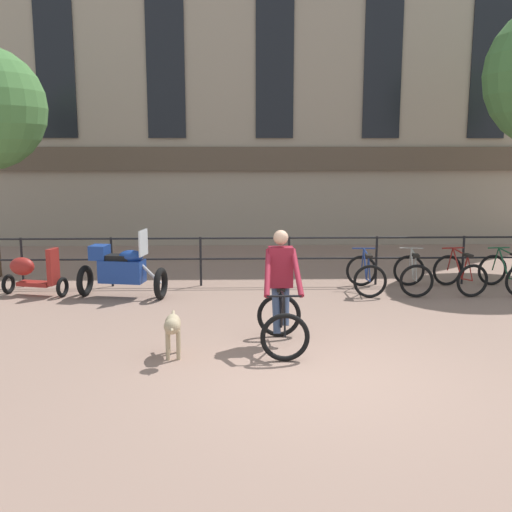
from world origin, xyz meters
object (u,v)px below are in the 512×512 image
(dog, at_px, (173,327))
(parked_scooter, at_px, (32,273))
(cyclist_with_bike, at_px, (281,295))
(parked_motorcycle, at_px, (121,269))
(parked_bicycle_near_lamp, at_px, (366,275))
(parked_bicycle_mid_right, at_px, (460,274))
(parked_bicycle_mid_left, at_px, (413,274))
(parked_bicycle_far_end, at_px, (506,274))

(dog, height_order, parked_scooter, parked_scooter)
(cyclist_with_bike, relative_size, parked_motorcycle, 0.96)
(parked_bicycle_near_lamp, height_order, parked_bicycle_mid_right, same)
(dog, distance_m, parked_bicycle_mid_right, 6.67)
(parked_motorcycle, xyz_separation_m, parked_bicycle_mid_right, (6.80, 0.35, -0.20))
(cyclist_with_bike, bearing_deg, parked_scooter, 145.10)
(parked_bicycle_near_lamp, height_order, parked_bicycle_mid_left, same)
(parked_motorcycle, distance_m, parked_bicycle_mid_left, 5.85)
(cyclist_with_bike, bearing_deg, parked_motorcycle, 133.69)
(parked_motorcycle, height_order, parked_bicycle_mid_left, parked_motorcycle)
(cyclist_with_bike, relative_size, parked_bicycle_mid_right, 1.43)
(parked_bicycle_near_lamp, height_order, parked_bicycle_far_end, same)
(dog, height_order, parked_bicycle_far_end, parked_bicycle_far_end)
(cyclist_with_bike, xyz_separation_m, dog, (-1.53, -0.53, -0.31))
(parked_motorcycle, relative_size, parked_bicycle_near_lamp, 1.55)
(cyclist_with_bike, height_order, parked_bicycle_near_lamp, cyclist_with_bike)
(parked_bicycle_near_lamp, relative_size, parked_bicycle_mid_left, 0.96)
(cyclist_with_bike, bearing_deg, dog, -161.46)
(parked_bicycle_mid_right, relative_size, parked_scooter, 0.88)
(parked_bicycle_mid_left, bearing_deg, parked_motorcycle, 11.37)
(parked_motorcycle, bearing_deg, parked_scooter, 93.46)
(dog, bearing_deg, parked_bicycle_mid_left, 36.50)
(parked_motorcycle, xyz_separation_m, parked_scooter, (-1.80, 0.23, -0.10))
(parked_bicycle_far_end, relative_size, parked_scooter, 0.88)
(parked_motorcycle, height_order, parked_bicycle_far_end, parked_motorcycle)
(dog, height_order, parked_bicycle_mid_left, parked_bicycle_mid_left)
(parked_bicycle_mid_left, height_order, parked_bicycle_mid_right, same)
(parked_bicycle_far_end, bearing_deg, parked_bicycle_mid_right, -6.74)
(parked_bicycle_far_end, xyz_separation_m, parked_scooter, (-9.57, -0.12, 0.10))
(parked_bicycle_near_lamp, xyz_separation_m, parked_bicycle_mid_left, (0.96, 0.00, 0.00))
(cyclist_with_bike, distance_m, parked_scooter, 5.72)
(parked_bicycle_mid_right, height_order, parked_scooter, parked_scooter)
(parked_bicycle_far_end, bearing_deg, parked_bicycle_mid_left, -6.74)
(parked_motorcycle, xyz_separation_m, parked_bicycle_far_end, (7.77, 0.35, -0.20))
(parked_scooter, bearing_deg, parked_bicycle_mid_right, -74.81)
(cyclist_with_bike, distance_m, parked_bicycle_mid_right, 5.15)
(cyclist_with_bike, distance_m, parked_bicycle_far_end, 5.92)
(cyclist_with_bike, relative_size, parked_bicycle_mid_left, 1.43)
(cyclist_with_bike, relative_size, dog, 1.87)
(parked_motorcycle, distance_m, parked_bicycle_far_end, 7.78)
(parked_bicycle_mid_left, relative_size, parked_scooter, 0.89)
(parked_bicycle_near_lamp, xyz_separation_m, parked_bicycle_mid_right, (1.93, 0.00, 0.00))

